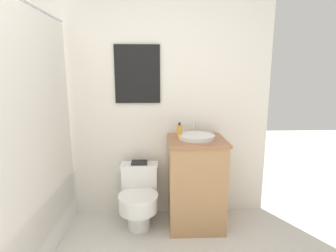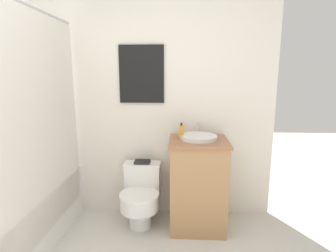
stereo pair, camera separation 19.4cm
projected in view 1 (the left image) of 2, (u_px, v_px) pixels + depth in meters
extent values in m
cube|color=silver|center=(113.00, 98.00, 2.67)|extent=(3.22, 0.05, 2.50)
cube|color=black|center=(137.00, 74.00, 2.60)|extent=(0.45, 0.02, 0.57)
cube|color=silver|center=(137.00, 74.00, 2.59)|extent=(0.42, 0.01, 0.54)
cube|color=white|center=(5.00, 232.00, 2.09)|extent=(0.68, 1.47, 0.50)
cube|color=silver|center=(38.00, 130.00, 1.95)|extent=(0.01, 1.35, 1.75)
cylinder|color=#B7B7BC|center=(25.00, 1.00, 1.78)|extent=(0.02, 1.35, 0.02)
cylinder|color=white|center=(139.00, 218.00, 2.56)|extent=(0.22, 0.22, 0.21)
cylinder|color=white|center=(138.00, 204.00, 2.48)|extent=(0.37, 0.37, 0.14)
cylinder|color=white|center=(138.00, 196.00, 2.47)|extent=(0.38, 0.38, 0.02)
cube|color=white|center=(140.00, 181.00, 2.68)|extent=(0.35, 0.17, 0.33)
cube|color=white|center=(139.00, 165.00, 2.65)|extent=(0.37, 0.17, 0.02)
cube|color=#AD7F51|center=(196.00, 184.00, 2.57)|extent=(0.52, 0.47, 0.85)
cube|color=#9E6642|center=(197.00, 141.00, 2.48)|extent=(0.55, 0.50, 0.03)
cylinder|color=white|center=(196.00, 137.00, 2.50)|extent=(0.35, 0.35, 0.04)
cylinder|color=silver|center=(194.00, 128.00, 2.68)|extent=(0.02, 0.02, 0.13)
cylinder|color=gold|center=(179.00, 132.00, 2.49)|extent=(0.05, 0.05, 0.13)
cylinder|color=black|center=(179.00, 124.00, 2.48)|extent=(0.02, 0.02, 0.02)
cube|color=black|center=(139.00, 162.00, 2.65)|extent=(0.16, 0.12, 0.02)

